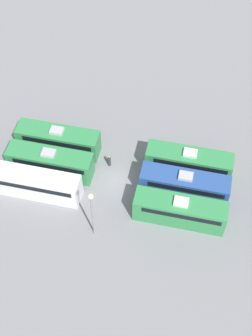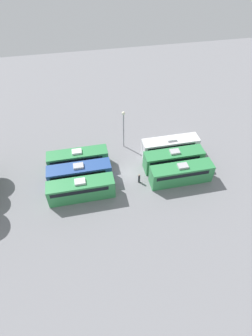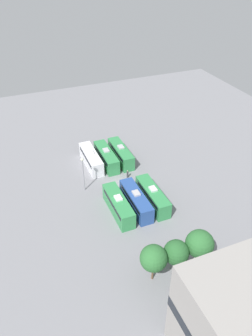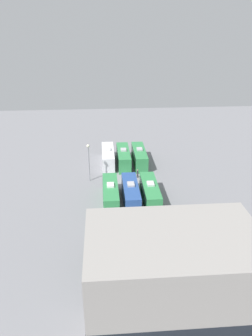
{
  "view_description": "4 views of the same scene",
  "coord_description": "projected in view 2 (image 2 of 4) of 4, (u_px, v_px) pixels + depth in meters",
  "views": [
    {
      "loc": [
        31.24,
        8.33,
        45.67
      ],
      "look_at": [
        -0.06,
        1.37,
        3.07
      ],
      "focal_mm": 50.0,
      "sensor_mm": 36.0,
      "label": 1
    },
    {
      "loc": [
        -30.48,
        6.84,
        32.36
      ],
      "look_at": [
        -1.1,
        0.73,
        2.46
      ],
      "focal_mm": 28.0,
      "sensor_mm": 36.0,
      "label": 2
    },
    {
      "loc": [
        19.08,
        50.2,
        41.4
      ],
      "look_at": [
        -1.51,
        -0.08,
        3.34
      ],
      "focal_mm": 35.0,
      "sensor_mm": 36.0,
      "label": 3
    },
    {
      "loc": [
        4.48,
        57.67,
        29.6
      ],
      "look_at": [
        0.03,
        -0.9,
        2.33
      ],
      "focal_mm": 35.0,
      "sensor_mm": 36.0,
      "label": 4
    }
  ],
  "objects": [
    {
      "name": "bus_2",
      "position": [
        170.0,
        146.0,
        47.25
      ],
      "size": [
        2.63,
        10.21,
        3.65
      ],
      "color": "white",
      "rests_on": "ground_plane"
    },
    {
      "name": "light_pole",
      "position": [
        124.0,
        124.0,
        46.41
      ],
      "size": [
        0.6,
        0.6,
        7.65
      ],
      "color": "gray",
      "rests_on": "ground_plane"
    },
    {
      "name": "bus_3",
      "position": [
        81.0,
        189.0,
        40.06
      ],
      "size": [
        2.63,
        10.21,
        3.65
      ],
      "color": "#338C4C",
      "rests_on": "ground_plane"
    },
    {
      "name": "bus_5",
      "position": [
        78.0,
        159.0,
        44.85
      ],
      "size": [
        2.63,
        10.21,
        3.65
      ],
      "color": "#338C4C",
      "rests_on": "ground_plane"
    },
    {
      "name": "ground_plane",
      "position": [
        129.0,
        173.0,
        44.97
      ],
      "size": [
        111.71,
        111.71,
        0.0
      ],
      "primitive_type": "plane",
      "color": "gray"
    },
    {
      "name": "bus_0",
      "position": [
        181.0,
        173.0,
        42.43
      ],
      "size": [
        2.63,
        10.21,
        3.65
      ],
      "color": "#338C4C",
      "rests_on": "ground_plane"
    },
    {
      "name": "worker_person",
      "position": [
        139.0,
        179.0,
        42.95
      ],
      "size": [
        0.36,
        0.36,
        1.76
      ],
      "color": "#333338",
      "rests_on": "ground_plane"
    },
    {
      "name": "bus_1",
      "position": [
        173.0,
        159.0,
        44.85
      ],
      "size": [
        2.63,
        10.21,
        3.65
      ],
      "color": "#338C4C",
      "rests_on": "ground_plane"
    },
    {
      "name": "bus_4",
      "position": [
        79.0,
        173.0,
        42.42
      ],
      "size": [
        2.63,
        10.21,
        3.65
      ],
      "color": "#284C93",
      "rests_on": "ground_plane"
    }
  ]
}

